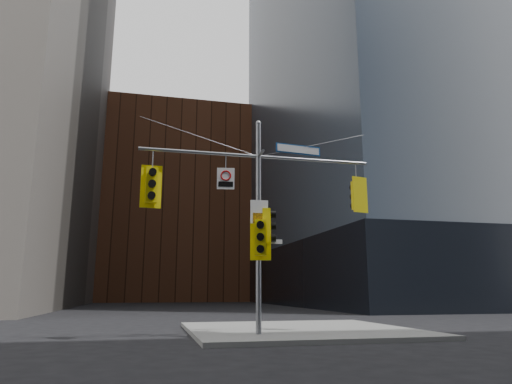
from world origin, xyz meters
name	(u,v)px	position (x,y,z in m)	size (l,w,h in m)	color
ground	(276,347)	(0.00, 0.00, 0.00)	(160.00, 160.00, 0.00)	black
sidewalk_corner	(299,330)	(2.00, 4.00, 0.07)	(8.00, 8.00, 0.15)	gray
podium_ne	(444,276)	(28.00, 32.00, 3.00)	(36.40, 36.40, 6.00)	black
brick_midrise	(175,208)	(0.00, 58.00, 14.00)	(26.00, 20.00, 28.00)	brown
signal_assembly	(258,202)	(0.00, 1.99, 4.42)	(8.00, 0.80, 7.30)	gray
traffic_light_west_arm	(152,185)	(-3.53, 2.01, 4.80)	(0.68, 0.55, 1.41)	yellow
traffic_light_east_arm	(357,195)	(3.60, 1.99, 4.80)	(0.60, 0.55, 1.27)	yellow
traffic_light_pole_side	(268,226)	(0.33, 1.99, 3.59)	(0.51, 0.44, 1.18)	yellow
traffic_light_pole_front	(260,238)	(0.00, 1.73, 3.18)	(0.67, 0.63, 1.43)	yellow
street_sign_blade	(298,150)	(1.45, 2.00, 6.35)	(1.69, 0.23, 0.33)	navy
regulatory_sign_arm	(226,178)	(-1.13, 1.97, 5.17)	(0.58, 0.12, 0.73)	silver
regulatory_sign_pole	(259,212)	(0.00, 1.88, 4.03)	(0.60, 0.06, 0.78)	silver
street_blade_ew	(272,241)	(0.45, 2.00, 3.09)	(0.73, 0.04, 0.15)	silver
street_blade_ns	(255,250)	(0.00, 2.45, 2.84)	(0.13, 0.78, 0.16)	#145926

